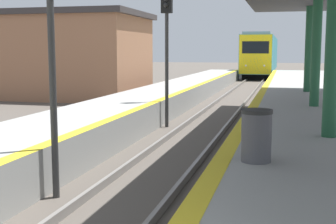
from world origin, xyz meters
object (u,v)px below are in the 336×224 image
train (261,55)px  trash_bin (256,135)px  signal_mid (167,29)px  signal_near (50,9)px

train → trash_bin: size_ratio=25.08×
train → signal_mid: size_ratio=4.32×
signal_mid → trash_bin: bearing=-66.6°
train → trash_bin: 43.47m
signal_near → signal_mid: bearing=90.0°
signal_near → trash_bin: (3.49, -0.09, -2.00)m
train → signal_mid: (-1.31, -35.35, 1.15)m
train → trash_bin: bearing=-87.1°
signal_near → signal_mid: same height
signal_mid → train: bearing=87.9°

